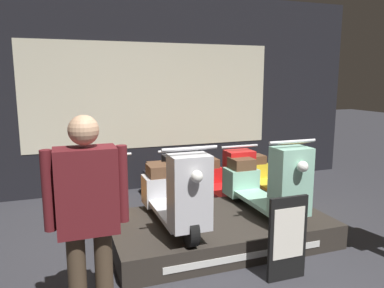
{
  "coord_description": "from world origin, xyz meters",
  "views": [
    {
      "loc": [
        -1.49,
        -2.76,
        1.84
      ],
      "look_at": [
        0.07,
        1.57,
        1.02
      ],
      "focal_mm": 35.0,
      "sensor_mm": 36.0,
      "label": 1
    }
  ],
  "objects_px": {
    "scooter_display_left": "(175,194)",
    "scooter_backrow_1": "(168,184)",
    "scooter_display_right": "(265,184)",
    "scooter_backrow_3": "(274,174)",
    "price_sign_board": "(287,238)",
    "scooter_backrow_2": "(224,179)",
    "scooter_backrow_0": "(106,190)",
    "person_left_browsing": "(88,209)"
  },
  "relations": [
    {
      "from": "scooter_backrow_1",
      "to": "scooter_backrow_3",
      "type": "bearing_deg",
      "value": 0.0
    },
    {
      "from": "scooter_backrow_0",
      "to": "scooter_display_right",
      "type": "bearing_deg",
      "value": -37.46
    },
    {
      "from": "person_left_browsing",
      "to": "price_sign_board",
      "type": "bearing_deg",
      "value": 4.0
    },
    {
      "from": "scooter_backrow_3",
      "to": "person_left_browsing",
      "type": "distance_m",
      "value": 3.81
    },
    {
      "from": "scooter_display_left",
      "to": "scooter_backrow_0",
      "type": "relative_size",
      "value": 1.0
    },
    {
      "from": "price_sign_board",
      "to": "scooter_backrow_1",
      "type": "bearing_deg",
      "value": 102.69
    },
    {
      "from": "person_left_browsing",
      "to": "scooter_backrow_1",
      "type": "bearing_deg",
      "value": 61.59
    },
    {
      "from": "scooter_display_left",
      "to": "scooter_backrow_2",
      "type": "relative_size",
      "value": 1.0
    },
    {
      "from": "scooter_display_right",
      "to": "price_sign_board",
      "type": "bearing_deg",
      "value": -108.56
    },
    {
      "from": "scooter_display_right",
      "to": "scooter_backrow_0",
      "type": "bearing_deg",
      "value": 142.54
    },
    {
      "from": "scooter_backrow_1",
      "to": "person_left_browsing",
      "type": "xyz_separation_m",
      "value": [
        -1.25,
        -2.31,
        0.57
      ]
    },
    {
      "from": "scooter_display_right",
      "to": "scooter_backrow_2",
      "type": "relative_size",
      "value": 1.0
    },
    {
      "from": "scooter_backrow_1",
      "to": "scooter_backrow_3",
      "type": "distance_m",
      "value": 1.73
    },
    {
      "from": "scooter_display_right",
      "to": "scooter_backrow_1",
      "type": "bearing_deg",
      "value": 122.13
    },
    {
      "from": "person_left_browsing",
      "to": "scooter_display_right",
      "type": "bearing_deg",
      "value": 26.82
    },
    {
      "from": "scooter_display_left",
      "to": "scooter_backrow_2",
      "type": "height_order",
      "value": "scooter_display_left"
    },
    {
      "from": "scooter_backrow_0",
      "to": "scooter_backrow_3",
      "type": "bearing_deg",
      "value": 0.0
    },
    {
      "from": "scooter_display_left",
      "to": "scooter_backrow_2",
      "type": "xyz_separation_m",
      "value": [
        1.16,
        1.27,
        -0.27
      ]
    },
    {
      "from": "scooter_display_left",
      "to": "scooter_backrow_0",
      "type": "xyz_separation_m",
      "value": [
        -0.57,
        1.27,
        -0.27
      ]
    },
    {
      "from": "scooter_display_left",
      "to": "person_left_browsing",
      "type": "xyz_separation_m",
      "value": [
        -0.95,
        -1.04,
        0.3
      ]
    },
    {
      "from": "scooter_backrow_2",
      "to": "scooter_backrow_3",
      "type": "relative_size",
      "value": 1.0
    },
    {
      "from": "scooter_display_left",
      "to": "scooter_backrow_1",
      "type": "bearing_deg",
      "value": 76.89
    },
    {
      "from": "scooter_backrow_3",
      "to": "price_sign_board",
      "type": "relative_size",
      "value": 1.9
    },
    {
      "from": "scooter_display_left",
      "to": "price_sign_board",
      "type": "xyz_separation_m",
      "value": [
        0.79,
        -0.92,
        -0.23
      ]
    },
    {
      "from": "scooter_display_left",
      "to": "scooter_backrow_3",
      "type": "distance_m",
      "value": 2.41
    },
    {
      "from": "scooter_backrow_2",
      "to": "scooter_backrow_0",
      "type": "bearing_deg",
      "value": 180.0
    },
    {
      "from": "price_sign_board",
      "to": "scooter_display_left",
      "type": "bearing_deg",
      "value": 130.81
    },
    {
      "from": "scooter_backrow_0",
      "to": "scooter_backrow_3",
      "type": "relative_size",
      "value": 1.0
    },
    {
      "from": "scooter_backrow_0",
      "to": "scooter_backrow_2",
      "type": "xyz_separation_m",
      "value": [
        1.73,
        0.0,
        0.0
      ]
    },
    {
      "from": "scooter_display_right",
      "to": "scooter_backrow_3",
      "type": "xyz_separation_m",
      "value": [
        0.93,
        1.27,
        -0.27
      ]
    },
    {
      "from": "scooter_backrow_1",
      "to": "scooter_backrow_3",
      "type": "height_order",
      "value": "same"
    },
    {
      "from": "scooter_backrow_1",
      "to": "person_left_browsing",
      "type": "bearing_deg",
      "value": -118.41
    },
    {
      "from": "scooter_display_left",
      "to": "scooter_backrow_1",
      "type": "distance_m",
      "value": 1.34
    },
    {
      "from": "scooter_backrow_0",
      "to": "price_sign_board",
      "type": "bearing_deg",
      "value": -58.23
    },
    {
      "from": "scooter_display_right",
      "to": "scooter_backrow_0",
      "type": "height_order",
      "value": "scooter_display_right"
    },
    {
      "from": "scooter_backrow_1",
      "to": "price_sign_board",
      "type": "height_order",
      "value": "scooter_backrow_1"
    },
    {
      "from": "price_sign_board",
      "to": "scooter_display_right",
      "type": "bearing_deg",
      "value": 71.44
    },
    {
      "from": "scooter_backrow_1",
      "to": "scooter_display_left",
      "type": "bearing_deg",
      "value": -103.11
    },
    {
      "from": "scooter_backrow_1",
      "to": "price_sign_board",
      "type": "relative_size",
      "value": 1.9
    },
    {
      "from": "scooter_backrow_3",
      "to": "scooter_backrow_2",
      "type": "bearing_deg",
      "value": 180.0
    },
    {
      "from": "scooter_backrow_1",
      "to": "scooter_backrow_2",
      "type": "xyz_separation_m",
      "value": [
        0.86,
        0.0,
        0.0
      ]
    },
    {
      "from": "scooter_backrow_3",
      "to": "person_left_browsing",
      "type": "xyz_separation_m",
      "value": [
        -2.98,
        -2.31,
        0.57
      ]
    }
  ]
}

